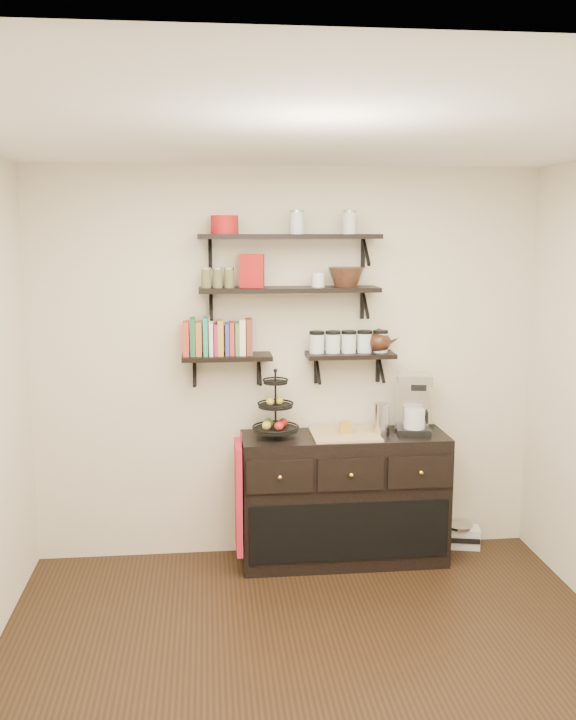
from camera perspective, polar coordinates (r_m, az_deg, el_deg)
The scene contains 21 objects.
floor at distance 4.15m, azimuth 2.72°, elevation -23.55°, with size 3.50×3.50×0.00m, color black.
ceiling at distance 3.50m, azimuth 3.09°, elevation 16.65°, with size 3.50×3.50×0.02m, color white.
back_wall at distance 5.29m, azimuth -0.06°, elevation -0.38°, with size 3.50×0.02×2.70m, color beige.
shelf_top at distance 5.08m, azimuth 0.09°, elevation 9.20°, with size 1.20×0.27×0.23m.
shelf_mid at distance 5.09m, azimuth 0.09°, elevation 5.26°, with size 1.20×0.27×0.23m.
shelf_low_left at distance 5.13m, azimuth -4.59°, elevation 0.16°, with size 0.60×0.25×0.23m.
shelf_low_right at distance 5.22m, azimuth 4.66°, elevation 0.33°, with size 0.60×0.25×0.23m.
cookbooks at distance 5.11m, azimuth -5.20°, elevation 1.67°, with size 0.43×0.15×0.26m.
glass_canisters at distance 5.21m, azimuth 4.57°, elevation 1.27°, with size 0.54×0.10×0.13m.
sideboard at distance 5.35m, azimuth 4.20°, elevation -10.25°, with size 1.40×0.50×0.92m.
fruit_stand at distance 5.12m, azimuth -0.92°, elevation -4.11°, with size 0.30×0.30×0.45m.
candle at distance 5.20m, azimuth 4.32°, elevation -5.03°, with size 0.08×0.08×0.08m, color #A57E26.
coffee_maker at distance 5.30m, azimuth 9.33°, elevation -3.28°, with size 0.26×0.25×0.42m.
thermal_carafe at distance 5.22m, azimuth 6.99°, elevation -4.42°, with size 0.11×0.11×0.22m, color silver.
apron at distance 5.16m, azimuth -3.73°, elevation -10.18°, with size 0.04×0.31×0.73m, color #B51326.
radio at distance 5.81m, azimuth 12.71°, elevation -12.71°, with size 0.31×0.22×0.17m.
recipe_box at distance 5.06m, azimuth -2.73°, elevation 6.68°, with size 0.16×0.06×0.22m, color #AA1313.
walnut_bowl at distance 5.14m, azimuth 4.36°, elevation 6.21°, with size 0.24×0.24×0.13m, color black, non-canonical shape.
ramekins at distance 5.11m, azimuth 2.27°, elevation 6.02°, with size 0.09×0.09×0.10m, color white.
teapot at distance 5.25m, azimuth 6.83°, elevation 1.49°, with size 0.22×0.16×0.16m, color #371C10, non-canonical shape.
red_pot at distance 5.05m, azimuth -4.77°, elevation 10.06°, with size 0.18×0.18×0.12m, color #AA1313.
Camera 1 is at (-0.55, -3.43, 2.28)m, focal length 38.00 mm.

